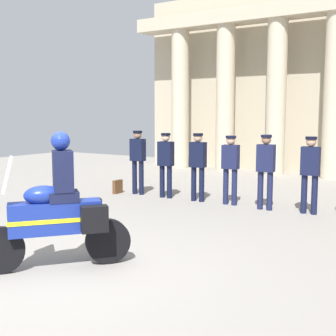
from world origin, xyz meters
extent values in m
plane|color=gray|center=(0.00, 0.00, 0.00)|extent=(28.93, 28.93, 0.00)
cube|color=#B6AB91|center=(0.05, 12.41, 3.36)|extent=(13.28, 0.30, 6.73)
cylinder|color=beige|center=(-4.83, 11.46, 2.68)|extent=(0.68, 0.68, 5.36)
cylinder|color=beige|center=(-2.88, 11.46, 2.68)|extent=(0.68, 0.68, 5.36)
cylinder|color=beige|center=(-0.93, 11.46, 2.68)|extent=(0.68, 0.68, 5.36)
cylinder|color=beige|center=(1.03, 11.46, 2.68)|extent=(0.68, 0.68, 5.36)
cube|color=#BEB297|center=(0.05, 11.46, 5.61)|extent=(13.28, 0.88, 0.50)
cylinder|color=black|center=(-2.74, 5.62, 0.45)|extent=(0.13, 0.13, 0.90)
cylinder|color=black|center=(-2.52, 5.62, 0.45)|extent=(0.13, 0.13, 0.90)
cube|color=black|center=(-2.63, 5.62, 1.19)|extent=(0.39, 0.24, 0.58)
sphere|color=#997056|center=(-2.63, 5.62, 1.59)|extent=(0.21, 0.21, 0.21)
cylinder|color=black|center=(-2.63, 5.62, 1.66)|extent=(0.24, 0.24, 0.06)
cylinder|color=black|center=(-1.84, 5.58, 0.41)|extent=(0.13, 0.13, 0.82)
cylinder|color=black|center=(-1.62, 5.58, 0.41)|extent=(0.13, 0.13, 0.82)
cube|color=black|center=(-1.73, 5.58, 1.13)|extent=(0.39, 0.24, 0.61)
sphere|color=beige|center=(-1.73, 5.58, 1.54)|extent=(0.21, 0.21, 0.21)
cylinder|color=black|center=(-1.73, 5.58, 1.62)|extent=(0.24, 0.24, 0.06)
cylinder|color=black|center=(-0.93, 5.61, 0.42)|extent=(0.13, 0.13, 0.84)
cylinder|color=black|center=(-0.71, 5.61, 0.42)|extent=(0.13, 0.13, 0.84)
cube|color=black|center=(-0.82, 5.61, 1.15)|extent=(0.39, 0.24, 0.61)
sphere|color=tan|center=(-0.82, 5.61, 1.56)|extent=(0.21, 0.21, 0.21)
cylinder|color=black|center=(-0.82, 5.61, 1.64)|extent=(0.24, 0.24, 0.06)
cylinder|color=#191E42|center=(-0.08, 5.65, 0.43)|extent=(0.13, 0.13, 0.86)
cylinder|color=#191E42|center=(0.14, 5.65, 0.43)|extent=(0.13, 0.13, 0.86)
cube|color=#191E42|center=(0.03, 5.65, 1.14)|extent=(0.39, 0.24, 0.56)
sphere|color=tan|center=(0.03, 5.65, 1.52)|extent=(0.21, 0.21, 0.21)
cylinder|color=black|center=(0.03, 5.65, 1.60)|extent=(0.24, 0.24, 0.06)
cylinder|color=#191E42|center=(0.82, 5.55, 0.43)|extent=(0.13, 0.13, 0.86)
cylinder|color=#191E42|center=(1.04, 5.55, 0.43)|extent=(0.13, 0.13, 0.86)
cube|color=#191E42|center=(0.93, 5.55, 1.16)|extent=(0.39, 0.24, 0.60)
sphere|color=#997056|center=(0.93, 5.55, 1.57)|extent=(0.21, 0.21, 0.21)
cylinder|color=black|center=(0.93, 5.55, 1.65)|extent=(0.24, 0.24, 0.06)
cylinder|color=#141938|center=(1.77, 5.65, 0.42)|extent=(0.13, 0.13, 0.84)
cylinder|color=#141938|center=(1.99, 5.65, 0.42)|extent=(0.13, 0.13, 0.84)
cube|color=#141938|center=(1.88, 5.65, 1.14)|extent=(0.39, 0.24, 0.61)
sphere|color=tan|center=(1.88, 5.65, 1.55)|extent=(0.21, 0.21, 0.21)
cylinder|color=black|center=(1.88, 5.65, 1.63)|extent=(0.24, 0.24, 0.06)
cylinder|color=black|center=(-0.59, -0.28, 0.32)|extent=(0.49, 0.56, 0.64)
cylinder|color=black|center=(0.33, 0.84, 0.32)|extent=(0.52, 0.58, 0.64)
cube|color=navy|center=(-0.13, 0.28, 0.72)|extent=(1.04, 1.16, 0.44)
ellipsoid|color=navy|center=(-0.23, 0.16, 1.04)|extent=(0.58, 0.60, 0.26)
cube|color=yellow|center=(-0.13, 0.28, 0.70)|extent=(1.06, 1.18, 0.06)
cube|color=silver|center=(-0.51, -0.18, 1.34)|extent=(0.41, 0.38, 0.47)
cube|color=black|center=(0.39, 0.50, 0.72)|extent=(0.37, 0.39, 0.36)
cube|color=black|center=(-0.01, 0.83, 0.72)|extent=(0.37, 0.39, 0.36)
cube|color=#141938|center=(-0.05, 0.37, 1.01)|extent=(0.52, 0.52, 0.14)
cube|color=#141938|center=(-0.05, 0.37, 1.36)|extent=(0.44, 0.43, 0.56)
sphere|color=navy|center=(-0.07, 0.36, 1.77)|extent=(0.26, 0.26, 0.26)
cube|color=brown|center=(-3.18, 5.43, 0.18)|extent=(0.10, 0.32, 0.36)
camera|label=1|loc=(4.45, -4.04, 2.14)|focal=48.45mm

